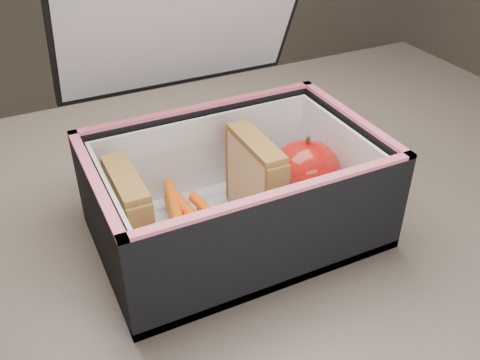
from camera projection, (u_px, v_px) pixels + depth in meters
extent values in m
cube|color=#62554B|center=(233.00, 229.00, 0.65)|extent=(1.20, 0.80, 0.03)
cube|color=#382D26|center=(374.00, 204.00, 1.32)|extent=(0.05, 0.05, 0.72)
cube|color=black|center=(182.00, 23.00, 0.61)|extent=(0.30, 0.09, 0.18)
cube|color=tan|center=(123.00, 220.00, 0.54)|extent=(0.01, 0.09, 0.09)
cube|color=#C5586A|center=(131.00, 221.00, 0.54)|extent=(0.01, 0.08, 0.09)
cube|color=tan|center=(138.00, 216.00, 0.54)|extent=(0.01, 0.09, 0.09)
cube|color=brown|center=(125.00, 178.00, 0.51)|extent=(0.02, 0.09, 0.01)
cube|color=tan|center=(249.00, 184.00, 0.59)|extent=(0.01, 0.09, 0.10)
cube|color=#C5586A|center=(255.00, 185.00, 0.59)|extent=(0.01, 0.09, 0.09)
cube|color=tan|center=(261.00, 181.00, 0.59)|extent=(0.01, 0.09, 0.10)
cube|color=brown|center=(256.00, 143.00, 0.56)|extent=(0.03, 0.09, 0.01)
cylinder|color=orange|center=(213.00, 231.00, 0.59)|extent=(0.02, 0.09, 0.01)
cylinder|color=orange|center=(187.00, 212.00, 0.60)|extent=(0.02, 0.09, 0.01)
cylinder|color=orange|center=(175.00, 207.00, 0.59)|extent=(0.03, 0.09, 0.01)
cylinder|color=orange|center=(176.00, 221.00, 0.60)|extent=(0.03, 0.09, 0.01)
cylinder|color=orange|center=(197.00, 238.00, 0.56)|extent=(0.01, 0.09, 0.01)
cylinder|color=orange|center=(215.00, 218.00, 0.57)|extent=(0.03, 0.09, 0.01)
cylinder|color=orange|center=(198.00, 238.00, 0.58)|extent=(0.01, 0.09, 0.01)
cylinder|color=orange|center=(203.00, 243.00, 0.55)|extent=(0.02, 0.09, 0.01)
cylinder|color=orange|center=(192.00, 217.00, 0.57)|extent=(0.02, 0.09, 0.01)
cylinder|color=orange|center=(192.00, 215.00, 0.61)|extent=(0.02, 0.09, 0.01)
cube|color=white|center=(301.00, 199.00, 0.64)|extent=(0.09, 0.09, 0.01)
ellipsoid|color=maroon|center=(306.00, 172.00, 0.62)|extent=(0.10, 0.10, 0.08)
cylinder|color=#482D19|center=(308.00, 141.00, 0.60)|extent=(0.01, 0.01, 0.01)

